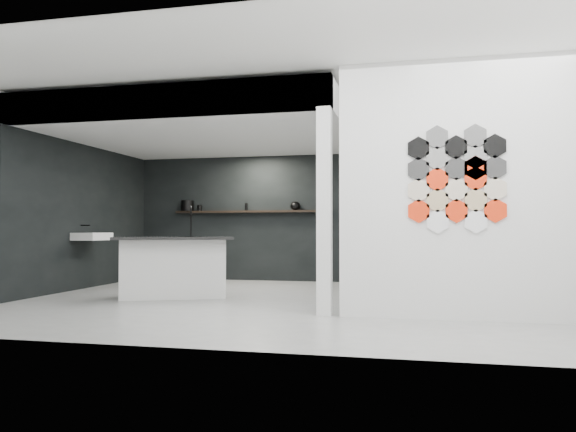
# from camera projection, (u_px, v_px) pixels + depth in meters

# --- Properties ---
(floor) EXTENTS (7.00, 6.00, 0.01)m
(floor) POSITION_uv_depth(u_px,v_px,m) (276.00, 302.00, 7.47)
(floor) COLOR gray
(partition_panel) EXTENTS (2.45, 0.15, 2.80)m
(partition_panel) POSITION_uv_depth(u_px,v_px,m) (453.00, 189.00, 6.03)
(partition_panel) COLOR silver
(partition_panel) RESTS_ON floor
(bay_clad_back) EXTENTS (4.40, 0.04, 2.35)m
(bay_clad_back) POSITION_uv_depth(u_px,v_px,m) (248.00, 218.00, 10.68)
(bay_clad_back) COLOR black
(bay_clad_back) RESTS_ON floor
(bay_clad_left) EXTENTS (0.04, 4.00, 2.35)m
(bay_clad_left) POSITION_uv_depth(u_px,v_px,m) (87.00, 217.00, 9.25)
(bay_clad_left) COLOR black
(bay_clad_left) RESTS_ON floor
(bulkhead) EXTENTS (4.40, 4.00, 0.40)m
(bulkhead) POSITION_uv_depth(u_px,v_px,m) (211.00, 128.00, 8.79)
(bulkhead) COLOR silver
(bulkhead) RESTS_ON corner_column
(corner_column) EXTENTS (0.16, 0.16, 2.35)m
(corner_column) POSITION_uv_depth(u_px,v_px,m) (324.00, 211.00, 6.34)
(corner_column) COLOR silver
(corner_column) RESTS_ON floor
(fascia_beam) EXTENTS (4.40, 0.16, 0.40)m
(fascia_beam) POSITION_uv_depth(u_px,v_px,m) (156.00, 101.00, 6.92)
(fascia_beam) COLOR silver
(fascia_beam) RESTS_ON corner_column
(wall_basin) EXTENTS (0.40, 0.60, 0.12)m
(wall_basin) POSITION_uv_depth(u_px,v_px,m) (92.00, 236.00, 8.99)
(wall_basin) COLOR silver
(wall_basin) RESTS_ON bay_clad_left
(display_shelf) EXTENTS (3.00, 0.15, 0.04)m
(display_shelf) POSITION_uv_depth(u_px,v_px,m) (251.00, 212.00, 10.56)
(display_shelf) COLOR black
(display_shelf) RESTS_ON bay_clad_back
(kitchen_island) EXTENTS (1.78, 1.30, 1.31)m
(kitchen_island) POSITION_uv_depth(u_px,v_px,m) (174.00, 266.00, 7.91)
(kitchen_island) COLOR silver
(kitchen_island) RESTS_ON floor
(stockpot) EXTENTS (0.25, 0.25, 0.20)m
(stockpot) POSITION_uv_depth(u_px,v_px,m) (187.00, 206.00, 10.85)
(stockpot) COLOR black
(stockpot) RESTS_ON display_shelf
(kettle) EXTENTS (0.20, 0.20, 0.16)m
(kettle) POSITION_uv_depth(u_px,v_px,m) (295.00, 206.00, 10.37)
(kettle) COLOR black
(kettle) RESTS_ON display_shelf
(glass_bowl) EXTENTS (0.15, 0.15, 0.09)m
(glass_bowl) POSITION_uv_depth(u_px,v_px,m) (322.00, 207.00, 10.26)
(glass_bowl) COLOR gray
(glass_bowl) RESTS_ON display_shelf
(glass_vase) EXTENTS (0.11, 0.11, 0.13)m
(glass_vase) POSITION_uv_depth(u_px,v_px,m) (322.00, 206.00, 10.26)
(glass_vase) COLOR gray
(glass_vase) RESTS_ON display_shelf
(bottle_dark) EXTENTS (0.06, 0.06, 0.14)m
(bottle_dark) POSITION_uv_depth(u_px,v_px,m) (246.00, 207.00, 10.58)
(bottle_dark) COLOR black
(bottle_dark) RESTS_ON display_shelf
(utensil_cup) EXTENTS (0.09, 0.09, 0.11)m
(utensil_cup) POSITION_uv_depth(u_px,v_px,m) (200.00, 208.00, 10.79)
(utensil_cup) COLOR black
(utensil_cup) RESTS_ON display_shelf
(hex_tile_cluster) EXTENTS (1.04, 0.02, 1.16)m
(hex_tile_cluster) POSITION_uv_depth(u_px,v_px,m) (457.00, 179.00, 5.94)
(hex_tile_cluster) COLOR red
(hex_tile_cluster) RESTS_ON partition_panel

